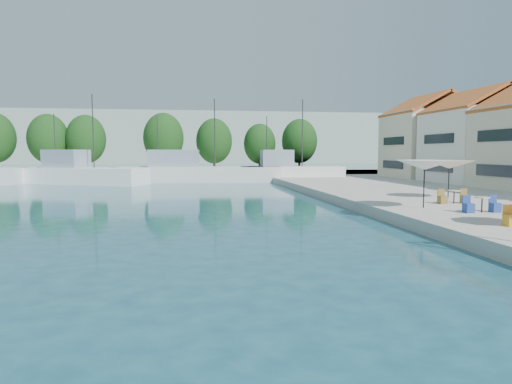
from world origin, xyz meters
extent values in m
cube|color=#AAA29A|center=(-8.00, 67.00, 0.30)|extent=(90.00, 16.00, 0.60)
cube|color=#9BA99D|center=(-30.00, 160.00, 8.00)|extent=(180.00, 40.00, 16.00)
cube|color=#9BA99D|center=(40.00, 180.00, 6.00)|extent=(140.00, 40.00, 12.00)
cube|color=white|center=(24.00, 42.00, 4.10)|extent=(8.00, 8.50, 7.00)
pyramid|color=#B55A28|center=(24.00, 42.00, 9.40)|extent=(8.40, 8.80, 1.80)
cube|color=beige|center=(24.00, 51.00, 4.35)|extent=(8.60, 8.50, 7.50)
pyramid|color=#B55A28|center=(24.00, 51.00, 9.90)|extent=(9.00, 8.80, 1.80)
cube|color=white|center=(-15.25, 54.00, 0.70)|extent=(14.82, 9.87, 2.20)
cube|color=gray|center=(-17.22, 54.97, 2.80)|extent=(5.23, 4.57, 2.00)
cylinder|color=#2D2D2D|center=(-13.93, 53.36, 5.80)|extent=(0.12, 0.12, 8.00)
cylinder|color=#2D2D2D|center=(-18.53, 55.62, 4.80)|extent=(0.10, 0.10, 6.00)
cube|color=silver|center=(-2.46, 55.99, 0.70)|extent=(19.44, 6.11, 2.20)
cube|color=gray|center=(-5.34, 56.16, 2.80)|extent=(5.97, 4.17, 2.00)
cylinder|color=#2D2D2D|center=(-0.55, 55.88, 5.80)|extent=(0.12, 0.12, 8.00)
cylinder|color=#2D2D2D|center=(-7.25, 56.28, 4.80)|extent=(0.10, 0.10, 6.00)
cube|color=silver|center=(8.67, 54.93, 0.70)|extent=(12.43, 3.44, 2.20)
cube|color=gray|center=(6.81, 54.96, 2.80)|extent=(3.76, 2.54, 2.00)
cylinder|color=#2D2D2D|center=(9.90, 54.90, 5.80)|extent=(0.12, 0.12, 8.00)
cylinder|color=#2D2D2D|center=(5.57, 54.98, 4.80)|extent=(0.10, 0.10, 6.00)
cylinder|color=#3F2B19|center=(-23.38, 70.26, 2.45)|extent=(0.36, 0.36, 3.71)
ellipsoid|color=#123A13|center=(-23.38, 70.26, 5.42)|extent=(5.64, 5.64, 7.05)
cylinder|color=#3F2B19|center=(-18.22, 70.38, 2.44)|extent=(0.36, 0.36, 3.69)
ellipsoid|color=#123A13|center=(-18.22, 70.38, 5.39)|extent=(5.61, 5.61, 7.01)
cylinder|color=#3F2B19|center=(-7.17, 69.10, 2.51)|extent=(0.36, 0.36, 3.82)
ellipsoid|color=#123A13|center=(-7.17, 69.10, 5.57)|extent=(5.81, 5.81, 7.27)
cylinder|color=#3F2B19|center=(0.18, 69.32, 2.36)|extent=(0.36, 0.36, 3.51)
ellipsoid|color=#123A13|center=(0.18, 69.32, 5.16)|extent=(5.34, 5.34, 6.67)
cylinder|color=#3F2B19|center=(7.19, 70.42, 2.21)|extent=(0.36, 0.36, 3.23)
ellipsoid|color=#123A13|center=(7.19, 70.42, 4.79)|extent=(4.90, 4.90, 6.13)
cylinder|color=#3F2B19|center=(13.10, 69.06, 2.37)|extent=(0.36, 0.36, 3.54)
ellipsoid|color=#123A13|center=(13.10, 69.06, 5.20)|extent=(5.37, 5.37, 6.72)
cylinder|color=black|center=(8.37, 23.42, 1.85)|extent=(0.06, 0.06, 2.50)
cone|color=white|center=(8.37, 23.42, 2.85)|extent=(3.09, 3.09, 0.50)
cylinder|color=black|center=(12.67, 28.15, 1.79)|extent=(0.06, 0.06, 2.38)
cone|color=beige|center=(12.67, 28.15, 2.73)|extent=(3.12, 3.12, 0.50)
cube|color=gold|center=(8.75, 17.39, 0.83)|extent=(0.42, 0.42, 0.46)
cylinder|color=black|center=(10.23, 21.28, 0.97)|extent=(0.06, 0.06, 0.74)
cylinder|color=beige|center=(10.23, 21.28, 1.34)|extent=(0.70, 0.70, 0.04)
cube|color=navy|center=(10.93, 21.28, 0.83)|extent=(0.42, 0.42, 0.46)
cube|color=navy|center=(9.53, 21.28, 0.83)|extent=(0.42, 0.42, 0.46)
cylinder|color=black|center=(11.11, 25.04, 0.97)|extent=(0.06, 0.06, 0.74)
cylinder|color=beige|center=(11.11, 25.04, 1.34)|extent=(0.70, 0.70, 0.04)
cube|color=olive|center=(11.81, 25.04, 0.83)|extent=(0.42, 0.42, 0.46)
cube|color=olive|center=(10.41, 25.04, 0.83)|extent=(0.42, 0.42, 0.46)
camera|label=1|loc=(-3.88, 1.27, 3.52)|focal=32.00mm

